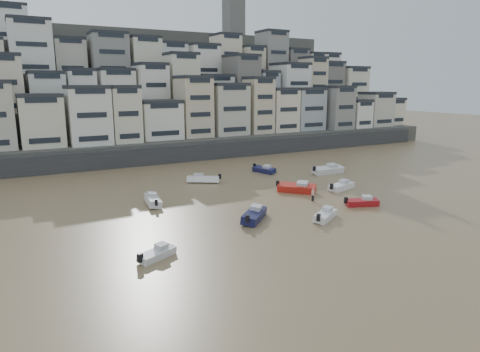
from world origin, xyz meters
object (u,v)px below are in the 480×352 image
boat_e (297,187)px  boat_g (328,169)px  boat_b (362,201)px  boat_f (153,199)px  boat_i (264,169)px  boat_h (203,178)px  boat_c (254,214)px  boat_d (341,185)px  boat_j (157,253)px  boat_a (325,214)px  person_pink (313,195)px

boat_e → boat_g: (13.00, 8.28, 0.05)m
boat_b → boat_f: 27.77m
boat_f → boat_i: (24.22, 10.81, -0.06)m
boat_h → boat_b: bearing=150.9°
boat_b → boat_c: boat_c is taller
boat_d → boat_j: size_ratio=1.29×
boat_g → boat_i: (-9.53, 6.42, -0.19)m
boat_b → boat_c: 15.70m
boat_a → boat_j: bearing=153.7°
boat_f → boat_g: bearing=-74.2°
boat_e → boat_i: boat_e is taller
boat_c → boat_j: bearing=158.0°
boat_b → boat_j: bearing=-151.5°
boat_d → person_pink: size_ratio=3.15×
boat_d → boat_g: size_ratio=0.84×
boat_b → boat_e: (-3.30, 9.98, 0.19)m
boat_d → boat_e: size_ratio=0.89×
boat_c → boat_f: size_ratio=1.08×
boat_e → person_pink: (-0.89, -4.93, 0.03)m
boat_a → boat_g: 27.08m
boat_g → boat_j: boat_g is taller
boat_b → boat_h: 26.11m
boat_c → person_pink: size_ratio=3.45×
boat_g → person_pink: boat_g is taller
boat_g → boat_e: bearing=-145.9°
boat_f → boat_c: bearing=-137.0°
boat_e → boat_g: size_ratio=0.94×
boat_d → boat_i: (-3.53, 16.59, -0.05)m
boat_f → boat_i: bearing=-57.5°
boat_a → boat_d: size_ratio=0.90×
boat_b → boat_g: (9.70, 18.26, 0.24)m
boat_f → boat_j: boat_f is taller
boat_a → boat_j: 21.32m
boat_h → person_pink: person_pink is taller
person_pink → boat_b: bearing=-50.3°
boat_f → boat_i: size_ratio=1.08×
boat_e → boat_i: size_ratio=1.20×
boat_g → boat_i: size_ratio=1.28×
boat_b → boat_d: 8.90m
boat_d → boat_b: bearing=-129.7°
boat_a → person_pink: (3.85, 7.25, 0.19)m
boat_i → boat_d: bearing=-3.5°
boat_b → boat_i: size_ratio=0.93×
boat_e → boat_b: bearing=-24.4°
boat_b → boat_f: (-24.05, 13.88, 0.11)m
boat_a → boat_e: bearing=38.0°
boat_b → boat_g: bearing=83.0°
person_pink → boat_g: bearing=43.5°
boat_h → boat_i: size_ratio=1.13×
boat_j → boat_i: bearing=18.3°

